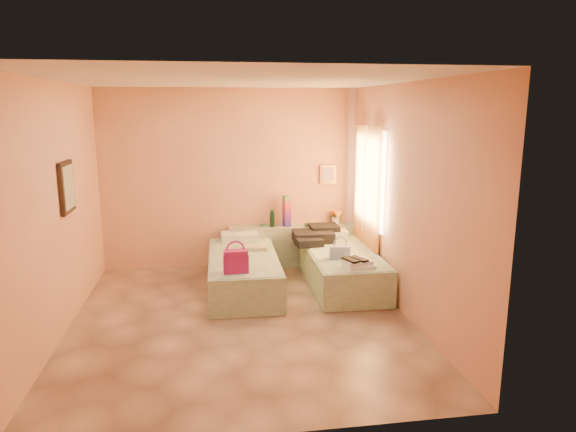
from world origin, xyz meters
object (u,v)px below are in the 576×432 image
bed_left (243,272)px  bed_right (341,268)px  towel_stack (359,264)px  flower_vase (336,215)px  water_bottle (272,219)px  headboard_ledge (294,245)px  magenta_handbag (236,261)px  blue_handbag (340,252)px  green_book (310,225)px

bed_left → bed_right: bearing=1.0°
towel_stack → flower_vase: bearing=85.3°
water_bottle → headboard_ledge: bearing=5.7°
headboard_ledge → bed_left: bearing=-130.0°
bed_left → water_bottle: water_bottle is taller
headboard_ledge → magenta_handbag: bearing=-119.8°
bed_right → water_bottle: bearing=131.8°
blue_handbag → flower_vase: bearing=85.6°
bed_left → water_bottle: size_ratio=7.66×
flower_vase → blue_handbag: 1.49m
flower_vase → towel_stack: size_ratio=0.80×
headboard_ledge → bed_right: bearing=-63.4°
headboard_ledge → bed_left: 1.37m
headboard_ledge → bed_right: (0.52, -1.05, -0.08)m
headboard_ledge → green_book: green_book is taller
bed_right → flower_vase: size_ratio=7.10×
green_book → headboard_ledge: bearing=-176.4°
bed_right → towel_stack: size_ratio=5.71×
headboard_ledge → green_book: bearing=-11.1°
bed_right → towel_stack: towel_stack is taller
bed_left → magenta_handbag: size_ratio=6.53×
flower_vase → magenta_handbag: (-1.72, -1.82, -0.15)m
bed_left → bed_right: 1.41m
headboard_ledge → blue_handbag: blue_handbag is taller
bed_left → flower_vase: bearing=35.6°
headboard_ledge → flower_vase: 0.84m
green_book → towel_stack: 1.81m
green_book → flower_vase: bearing=26.6°
bed_left → towel_stack: size_ratio=5.71×
flower_vase → blue_handbag: flower_vase is taller
bed_left → blue_handbag: size_ratio=7.38×
water_bottle → magenta_handbag: size_ratio=0.85×
headboard_ledge → water_bottle: size_ratio=7.85×
blue_handbag → bed_left: bearing=171.8°
flower_vase → water_bottle: bearing=-175.8°
water_bottle → magenta_handbag: 1.87m
headboard_ledge → magenta_handbag: magenta_handbag is taller
magenta_handbag → water_bottle: bearing=66.1°
headboard_ledge → blue_handbag: (0.40, -1.40, 0.26)m
bed_left → magenta_handbag: 0.84m
blue_handbag → towel_stack: size_ratio=0.77×
bed_right → flower_vase: bearing=81.9°
green_book → magenta_handbag: (-1.28, -1.73, -0.02)m
bed_left → towel_stack: (1.43, -0.78, 0.30)m
headboard_ledge → magenta_handbag: (-1.02, -1.78, 0.32)m
bed_right → headboard_ledge: bearing=117.6°
headboard_ledge → green_book: 0.43m
headboard_ledge → water_bottle: bearing=-174.3°
flower_vase → magenta_handbag: flower_vase is taller
towel_stack → green_book: bearing=99.2°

